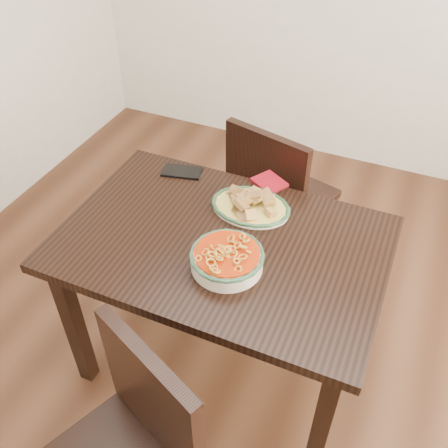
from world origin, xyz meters
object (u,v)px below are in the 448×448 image
at_px(dining_table, 222,259).
at_px(chair_far, 276,195).
at_px(smartphone, 182,172).
at_px(noodle_bowl, 227,257).
at_px(fish_plate, 251,200).

distance_m(dining_table, chair_far, 0.66).
bearing_deg(smartphone, noodle_bowl, -60.80).
relative_size(chair_far, noodle_bowl, 3.47).
relative_size(chair_far, smartphone, 5.36).
bearing_deg(noodle_bowl, fish_plate, 96.73).
bearing_deg(noodle_bowl, chair_far, 94.94).
height_order(chair_far, smartphone, chair_far).
bearing_deg(dining_table, noodle_bowl, -58.76).
xyz_separation_m(dining_table, smartphone, (-0.32, 0.32, 0.11)).
distance_m(dining_table, fish_plate, 0.25).
xyz_separation_m(chair_far, noodle_bowl, (0.07, -0.76, 0.29)).
bearing_deg(chair_far, dining_table, 104.44).
xyz_separation_m(dining_table, chair_far, (0.00, 0.64, -0.15)).
relative_size(fish_plate, noodle_bowl, 1.19).
distance_m(fish_plate, smartphone, 0.38).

